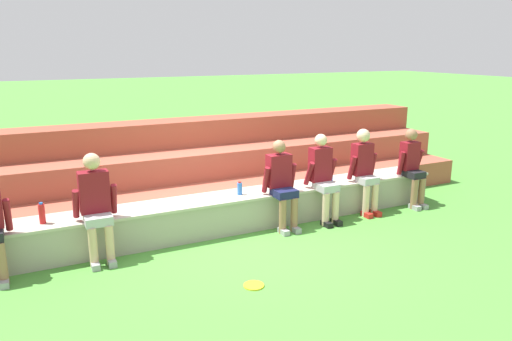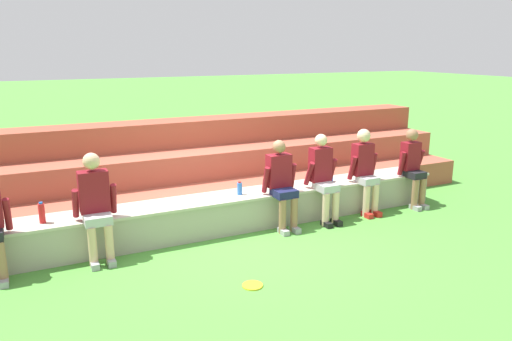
{
  "view_description": "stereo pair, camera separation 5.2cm",
  "coord_description": "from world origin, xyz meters",
  "px_view_note": "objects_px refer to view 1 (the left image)",
  "views": [
    {
      "loc": [
        -2.88,
        -6.28,
        2.74
      ],
      "look_at": [
        0.36,
        0.3,
        0.89
      ],
      "focal_mm": 34.12,
      "sensor_mm": 36.0,
      "label": 1
    },
    {
      "loc": [
        -2.83,
        -6.3,
        2.74
      ],
      "look_at": [
        0.36,
        0.3,
        0.89
      ],
      "focal_mm": 34.12,
      "sensor_mm": 36.0,
      "label": 2
    }
  ],
  "objects_px": {
    "person_center": "(282,182)",
    "person_rightmost_edge": "(412,165)",
    "person_right_of_center": "(323,176)",
    "person_left_of_center": "(96,204)",
    "water_bottle_mid_right": "(240,189)",
    "water_bottle_near_left": "(42,214)",
    "frisbee": "(254,285)",
    "plastic_cup_middle": "(330,178)",
    "person_far_right": "(365,168)"
  },
  "relations": [
    {
      "from": "person_center",
      "to": "person_rightmost_edge",
      "type": "bearing_deg",
      "value": -0.89
    },
    {
      "from": "person_right_of_center",
      "to": "person_rightmost_edge",
      "type": "height_order",
      "value": "person_right_of_center"
    },
    {
      "from": "person_left_of_center",
      "to": "water_bottle_mid_right",
      "type": "height_order",
      "value": "person_left_of_center"
    },
    {
      "from": "person_right_of_center",
      "to": "person_rightmost_edge",
      "type": "distance_m",
      "value": 1.84
    },
    {
      "from": "water_bottle_near_left",
      "to": "water_bottle_mid_right",
      "type": "distance_m",
      "value": 2.8
    },
    {
      "from": "person_rightmost_edge",
      "to": "frisbee",
      "type": "distance_m",
      "value": 4.19
    },
    {
      "from": "person_rightmost_edge",
      "to": "plastic_cup_middle",
      "type": "height_order",
      "value": "person_rightmost_edge"
    },
    {
      "from": "person_center",
      "to": "person_far_right",
      "type": "distance_m",
      "value": 1.61
    },
    {
      "from": "person_left_of_center",
      "to": "person_rightmost_edge",
      "type": "height_order",
      "value": "person_left_of_center"
    },
    {
      "from": "person_far_right",
      "to": "person_rightmost_edge",
      "type": "height_order",
      "value": "person_far_right"
    },
    {
      "from": "person_left_of_center",
      "to": "plastic_cup_middle",
      "type": "xyz_separation_m",
      "value": [
        3.86,
        0.28,
        -0.18
      ]
    },
    {
      "from": "person_rightmost_edge",
      "to": "frisbee",
      "type": "height_order",
      "value": "person_rightmost_edge"
    },
    {
      "from": "person_left_of_center",
      "to": "frisbee",
      "type": "bearing_deg",
      "value": -46.28
    },
    {
      "from": "person_center",
      "to": "water_bottle_near_left",
      "type": "xyz_separation_m",
      "value": [
        -3.38,
        0.25,
        -0.07
      ]
    },
    {
      "from": "person_right_of_center",
      "to": "water_bottle_mid_right",
      "type": "xyz_separation_m",
      "value": [
        -1.34,
        0.28,
        -0.11
      ]
    },
    {
      "from": "water_bottle_mid_right",
      "to": "frisbee",
      "type": "xyz_separation_m",
      "value": [
        -0.65,
        -1.83,
        -0.63
      ]
    },
    {
      "from": "person_far_right",
      "to": "water_bottle_near_left",
      "type": "distance_m",
      "value": 5.0
    },
    {
      "from": "person_left_of_center",
      "to": "plastic_cup_middle",
      "type": "distance_m",
      "value": 3.87
    },
    {
      "from": "person_right_of_center",
      "to": "water_bottle_mid_right",
      "type": "distance_m",
      "value": 1.38
    },
    {
      "from": "person_far_right",
      "to": "water_bottle_near_left",
      "type": "relative_size",
      "value": 5.09
    },
    {
      "from": "person_left_of_center",
      "to": "frisbee",
      "type": "height_order",
      "value": "person_left_of_center"
    },
    {
      "from": "person_center",
      "to": "frisbee",
      "type": "distance_m",
      "value": 2.12
    },
    {
      "from": "person_left_of_center",
      "to": "plastic_cup_middle",
      "type": "bearing_deg",
      "value": 4.21
    },
    {
      "from": "person_rightmost_edge",
      "to": "frisbee",
      "type": "bearing_deg",
      "value": -158.49
    },
    {
      "from": "person_center",
      "to": "person_right_of_center",
      "type": "relative_size",
      "value": 0.98
    },
    {
      "from": "person_rightmost_edge",
      "to": "water_bottle_near_left",
      "type": "distance_m",
      "value": 6.0
    },
    {
      "from": "water_bottle_near_left",
      "to": "plastic_cup_middle",
      "type": "relative_size",
      "value": 2.18
    },
    {
      "from": "water_bottle_near_left",
      "to": "person_center",
      "type": "bearing_deg",
      "value": -4.22
    },
    {
      "from": "water_bottle_near_left",
      "to": "water_bottle_mid_right",
      "type": "height_order",
      "value": "water_bottle_near_left"
    },
    {
      "from": "person_far_right",
      "to": "plastic_cup_middle",
      "type": "relative_size",
      "value": 11.09
    },
    {
      "from": "person_left_of_center",
      "to": "plastic_cup_middle",
      "type": "height_order",
      "value": "person_left_of_center"
    },
    {
      "from": "person_far_right",
      "to": "plastic_cup_middle",
      "type": "distance_m",
      "value": 0.59
    },
    {
      "from": "person_rightmost_edge",
      "to": "frisbee",
      "type": "relative_size",
      "value": 5.59
    },
    {
      "from": "person_left_of_center",
      "to": "person_rightmost_edge",
      "type": "relative_size",
      "value": 1.05
    },
    {
      "from": "water_bottle_near_left",
      "to": "plastic_cup_middle",
      "type": "bearing_deg",
      "value": 0.72
    },
    {
      "from": "person_far_right",
      "to": "plastic_cup_middle",
      "type": "height_order",
      "value": "person_far_right"
    },
    {
      "from": "person_left_of_center",
      "to": "person_rightmost_edge",
      "type": "bearing_deg",
      "value": -0.68
    },
    {
      "from": "person_left_of_center",
      "to": "water_bottle_mid_right",
      "type": "bearing_deg",
      "value": 6.75
    },
    {
      "from": "person_left_of_center",
      "to": "water_bottle_near_left",
      "type": "height_order",
      "value": "person_left_of_center"
    },
    {
      "from": "person_center",
      "to": "person_rightmost_edge",
      "type": "xyz_separation_m",
      "value": [
        2.6,
        -0.04,
        -0.01
      ]
    },
    {
      "from": "water_bottle_mid_right",
      "to": "plastic_cup_middle",
      "type": "height_order",
      "value": "water_bottle_mid_right"
    },
    {
      "from": "person_left_of_center",
      "to": "water_bottle_near_left",
      "type": "xyz_separation_m",
      "value": [
        -0.64,
        0.23,
        -0.11
      ]
    },
    {
      "from": "person_far_right",
      "to": "water_bottle_near_left",
      "type": "xyz_separation_m",
      "value": [
        -5.0,
        0.22,
        -0.11
      ]
    },
    {
      "from": "plastic_cup_middle",
      "to": "frisbee",
      "type": "bearing_deg",
      "value": -141.64
    },
    {
      "from": "person_center",
      "to": "plastic_cup_middle",
      "type": "bearing_deg",
      "value": 15.36
    },
    {
      "from": "water_bottle_mid_right",
      "to": "person_left_of_center",
      "type": "bearing_deg",
      "value": -173.25
    },
    {
      "from": "person_center",
      "to": "water_bottle_near_left",
      "type": "relative_size",
      "value": 4.91
    },
    {
      "from": "person_center",
      "to": "water_bottle_mid_right",
      "type": "relative_size",
      "value": 6.57
    },
    {
      "from": "person_center",
      "to": "water_bottle_mid_right",
      "type": "height_order",
      "value": "person_center"
    },
    {
      "from": "water_bottle_mid_right",
      "to": "person_right_of_center",
      "type": "bearing_deg",
      "value": -11.81
    }
  ]
}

